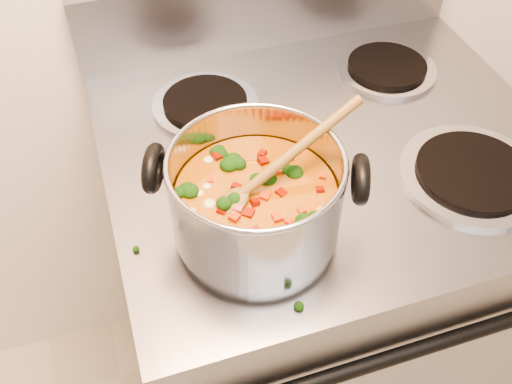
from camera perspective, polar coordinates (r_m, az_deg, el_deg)
electric_range at (r=1.35m, az=5.58°, el=-9.10°), size 0.78×0.71×1.08m
stockpot at (r=0.80m, az=-0.03°, el=-0.55°), size 0.31×0.24×0.15m
wooden_spoon at (r=0.78m, az=0.71°, el=1.50°), size 0.25×0.10×0.11m
cooktop_crumbs at (r=0.98m, az=4.95°, el=4.07°), size 0.11×0.09×0.01m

